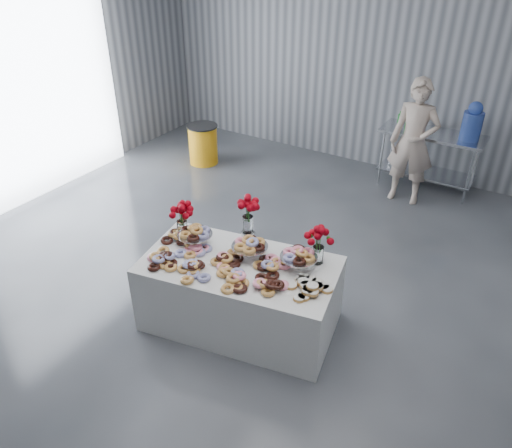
{
  "coord_description": "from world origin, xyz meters",
  "views": [
    {
      "loc": [
        2.42,
        -3.25,
        3.6
      ],
      "look_at": [
        0.11,
        0.49,
        0.91
      ],
      "focal_mm": 35.0,
      "sensor_mm": 36.0,
      "label": 1
    }
  ],
  "objects": [
    {
      "name": "ground",
      "position": [
        0.0,
        0.0,
        0.0
      ],
      "size": [
        9.0,
        9.0,
        0.0
      ],
      "primitive_type": "plane",
      "color": "#34363B",
      "rests_on": "ground"
    },
    {
      "name": "room_walls",
      "position": [
        -0.27,
        0.07,
        2.64
      ],
      "size": [
        8.04,
        9.04,
        4.02
      ],
      "color": "gray",
      "rests_on": "ground"
    },
    {
      "name": "display_table",
      "position": [
        0.22,
        -0.0,
        0.38
      ],
      "size": [
        2.05,
        1.33,
        0.75
      ],
      "primitive_type": "cube",
      "rotation": [
        0.0,
        0.0,
        0.19
      ],
      "color": "silver",
      "rests_on": "ground"
    },
    {
      "name": "prep_table",
      "position": [
        0.97,
        4.1,
        0.62
      ],
      "size": [
        1.5,
        0.6,
        0.9
      ],
      "color": "silver",
      "rests_on": "ground"
    },
    {
      "name": "donut_mounds",
      "position": [
        0.22,
        -0.05,
        0.8
      ],
      "size": [
        1.92,
        1.12,
        0.09
      ],
      "primitive_type": null,
      "rotation": [
        0.0,
        0.0,
        0.19
      ],
      "color": "#E7B154",
      "rests_on": "display_table"
    },
    {
      "name": "cake_stand_left",
      "position": [
        -0.35,
        0.04,
        0.89
      ],
      "size": [
        0.36,
        0.36,
        0.17
      ],
      "color": "silver",
      "rests_on": "display_table"
    },
    {
      "name": "cake_stand_mid",
      "position": [
        0.24,
        0.16,
        0.89
      ],
      "size": [
        0.36,
        0.36,
        0.17
      ],
      "color": "silver",
      "rests_on": "display_table"
    },
    {
      "name": "cake_stand_right",
      "position": [
        0.73,
        0.25,
        0.89
      ],
      "size": [
        0.36,
        0.36,
        0.17
      ],
      "color": "silver",
      "rests_on": "display_table"
    },
    {
      "name": "danish_pile",
      "position": [
        0.99,
        -0.01,
        0.81
      ],
      "size": [
        0.48,
        0.48,
        0.11
      ],
      "primitive_type": null,
      "color": "silver",
      "rests_on": "display_table"
    },
    {
      "name": "bouquet_left",
      "position": [
        -0.56,
        0.11,
        1.05
      ],
      "size": [
        0.26,
        0.26,
        0.42
      ],
      "color": "white",
      "rests_on": "display_table"
    },
    {
      "name": "bouquet_right",
      "position": [
        0.85,
        0.42,
        1.05
      ],
      "size": [
        0.26,
        0.26,
        0.42
      ],
      "color": "white",
      "rests_on": "display_table"
    },
    {
      "name": "bouquet_center",
      "position": [
        0.11,
        0.33,
        1.13
      ],
      "size": [
        0.26,
        0.26,
        0.57
      ],
      "color": "silver",
      "rests_on": "display_table"
    },
    {
      "name": "water_jug",
      "position": [
        1.47,
        4.1,
        1.15
      ],
      "size": [
        0.28,
        0.28,
        0.55
      ],
      "color": "blue",
      "rests_on": "prep_table"
    },
    {
      "name": "drink_bottles",
      "position": [
        0.65,
        4.0,
        1.04
      ],
      "size": [
        0.54,
        0.08,
        0.27
      ],
      "primitive_type": null,
      "color": "#268C33",
      "rests_on": "prep_table"
    },
    {
      "name": "person",
      "position": [
        0.83,
        3.55,
        0.91
      ],
      "size": [
        0.69,
        0.49,
        1.81
      ],
      "primitive_type": "imported",
      "rotation": [
        0.0,
        0.0,
        0.08
      ],
      "color": "#CC8C93",
      "rests_on": "ground"
    },
    {
      "name": "trash_barrel",
      "position": [
        -2.52,
        3.02,
        0.34
      ],
      "size": [
        0.52,
        0.52,
        0.67
      ],
      "rotation": [
        0.0,
        0.0,
        -0.11
      ],
      "color": "#FFA715",
      "rests_on": "ground"
    }
  ]
}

